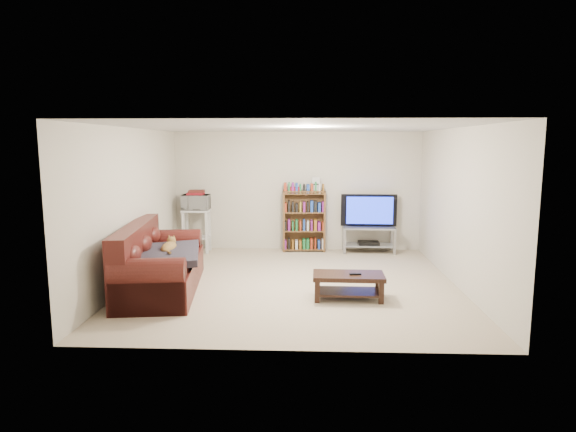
{
  "coord_description": "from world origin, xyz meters",
  "views": [
    {
      "loc": [
        0.22,
        -7.28,
        2.15
      ],
      "look_at": [
        -0.1,
        0.4,
        1.0
      ],
      "focal_mm": 30.0,
      "sensor_mm": 36.0,
      "label": 1
    }
  ],
  "objects_px": {
    "coffee_table": "(348,282)",
    "bookshelf": "(304,220)",
    "tv_stand": "(369,235)",
    "sofa": "(156,268)"
  },
  "relations": [
    {
      "from": "coffee_table",
      "to": "bookshelf",
      "type": "height_order",
      "value": "bookshelf"
    },
    {
      "from": "bookshelf",
      "to": "tv_stand",
      "type": "bearing_deg",
      "value": -5.64
    },
    {
      "from": "coffee_table",
      "to": "tv_stand",
      "type": "height_order",
      "value": "tv_stand"
    },
    {
      "from": "sofa",
      "to": "bookshelf",
      "type": "xyz_separation_m",
      "value": [
        2.17,
        2.75,
        0.3
      ]
    },
    {
      "from": "coffee_table",
      "to": "tv_stand",
      "type": "bearing_deg",
      "value": 78.88
    },
    {
      "from": "tv_stand",
      "to": "bookshelf",
      "type": "relative_size",
      "value": 0.85
    },
    {
      "from": "coffee_table",
      "to": "bookshelf",
      "type": "xyz_separation_m",
      "value": [
        -0.65,
        3.04,
        0.39
      ]
    },
    {
      "from": "sofa",
      "to": "bookshelf",
      "type": "distance_m",
      "value": 3.51
    },
    {
      "from": "sofa",
      "to": "tv_stand",
      "type": "relative_size",
      "value": 2.31
    },
    {
      "from": "bookshelf",
      "to": "coffee_table",
      "type": "bearing_deg",
      "value": -80.72
    }
  ]
}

